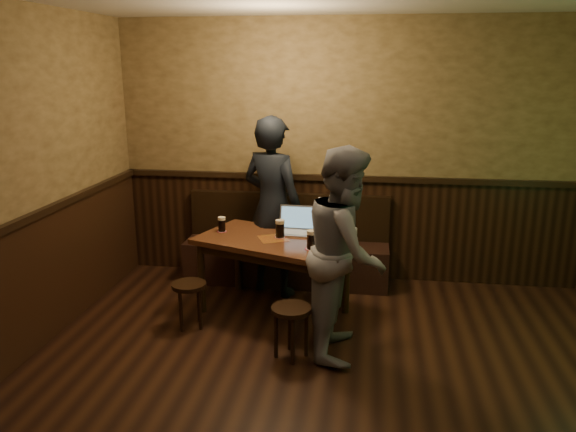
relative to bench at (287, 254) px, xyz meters
The scene contains 12 objects.
room 2.75m from the bench, 75.89° to the right, with size 5.04×6.04×2.84m.
bench is the anchor object (origin of this frame).
pub_table 0.89m from the bench, 90.00° to the right, with size 1.57×1.22×0.75m.
stool_left 1.43m from the bench, 119.34° to the right, with size 0.41×0.41×0.42m.
stool_right 1.68m from the bench, 80.16° to the right, with size 0.39×0.39×0.44m.
pint_left 1.00m from the bench, 128.24° to the right, with size 0.10×0.10×0.15m.
pint_mid 0.94m from the bench, 85.84° to the right, with size 0.11×0.11×0.17m.
pint_right 1.26m from the bench, 70.39° to the right, with size 0.11×0.11×0.17m.
laptop 0.80m from the bench, 72.75° to the right, with size 0.36×0.30×0.25m.
menu 1.36m from the bench, 66.31° to the right, with size 0.22×0.15×0.00m, color silver.
person_suit 0.70m from the bench, 105.91° to the right, with size 0.67×0.44×1.84m, color black.
person_grey 1.71m from the bench, 64.14° to the right, with size 0.83×0.65×1.72m, color gray.
Camera 1 is at (0.23, -3.01, 2.33)m, focal length 35.00 mm.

